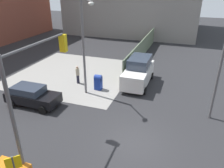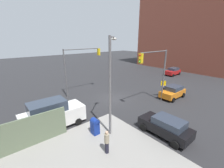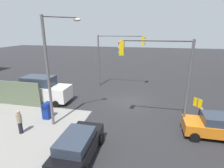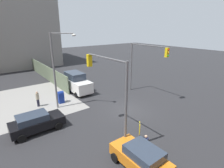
{
  "view_description": "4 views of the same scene",
  "coord_description": "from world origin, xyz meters",
  "px_view_note": "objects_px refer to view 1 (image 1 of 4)",
  "views": [
    {
      "loc": [
        -10.6,
        -2.21,
        8.98
      ],
      "look_at": [
        2.64,
        2.41,
        2.48
      ],
      "focal_mm": 35.0,
      "sensor_mm": 36.0,
      "label": 1
    },
    {
      "loc": [
        12.12,
        14.37,
        7.78
      ],
      "look_at": [
        1.77,
        1.91,
        2.84
      ],
      "focal_mm": 24.0,
      "sensor_mm": 36.0,
      "label": 2
    },
    {
      "loc": [
        -1.84,
        16.65,
        7.03
      ],
      "look_at": [
        1.34,
        2.04,
        2.41
      ],
      "focal_mm": 28.0,
      "sensor_mm": 36.0,
      "label": 3
    },
    {
      "loc": [
        -12.36,
        11.69,
        8.49
      ],
      "look_at": [
        1.1,
        1.39,
        2.92
      ],
      "focal_mm": 28.0,
      "sensor_mm": 36.0,
      "label": 4
    }
  ],
  "objects_px": {
    "mailbox_blue": "(98,82)",
    "van_white_delivery": "(139,72)",
    "hatchback_black": "(32,95)",
    "street_lamp_corner": "(84,42)",
    "pedestrian_crossing": "(78,74)",
    "traffic_signal_nw_corner": "(36,81)"
  },
  "relations": [
    {
      "from": "street_lamp_corner",
      "to": "hatchback_black",
      "type": "distance_m",
      "value": 5.98
    },
    {
      "from": "traffic_signal_nw_corner",
      "to": "pedestrian_crossing",
      "type": "height_order",
      "value": "traffic_signal_nw_corner"
    },
    {
      "from": "traffic_signal_nw_corner",
      "to": "hatchback_black",
      "type": "height_order",
      "value": "traffic_signal_nw_corner"
    },
    {
      "from": "van_white_delivery",
      "to": "pedestrian_crossing",
      "type": "height_order",
      "value": "van_white_delivery"
    },
    {
      "from": "hatchback_black",
      "to": "van_white_delivery",
      "type": "bearing_deg",
      "value": -46.28
    },
    {
      "from": "van_white_delivery",
      "to": "traffic_signal_nw_corner",
      "type": "bearing_deg",
      "value": 166.46
    },
    {
      "from": "hatchback_black",
      "to": "mailbox_blue",
      "type": "bearing_deg",
      "value": -41.55
    },
    {
      "from": "traffic_signal_nw_corner",
      "to": "van_white_delivery",
      "type": "xyz_separation_m",
      "value": [
        11.22,
        -2.7,
        -3.32
      ]
    },
    {
      "from": "street_lamp_corner",
      "to": "mailbox_blue",
      "type": "height_order",
      "value": "street_lamp_corner"
    },
    {
      "from": "mailbox_blue",
      "to": "van_white_delivery",
      "type": "xyz_separation_m",
      "value": [
        2.39,
        -3.2,
        0.52
      ]
    },
    {
      "from": "mailbox_blue",
      "to": "pedestrian_crossing",
      "type": "relative_size",
      "value": 0.81
    },
    {
      "from": "mailbox_blue",
      "to": "hatchback_black",
      "type": "xyz_separation_m",
      "value": [
        -4.39,
        3.89,
        0.08
      ]
    },
    {
      "from": "street_lamp_corner",
      "to": "hatchback_black",
      "type": "bearing_deg",
      "value": 133.03
    },
    {
      "from": "street_lamp_corner",
      "to": "pedestrian_crossing",
      "type": "relative_size",
      "value": 4.52
    },
    {
      "from": "mailbox_blue",
      "to": "van_white_delivery",
      "type": "relative_size",
      "value": 0.26
    },
    {
      "from": "traffic_signal_nw_corner",
      "to": "mailbox_blue",
      "type": "bearing_deg",
      "value": 3.24
    },
    {
      "from": "street_lamp_corner",
      "to": "pedestrian_crossing",
      "type": "distance_m",
      "value": 4.6
    },
    {
      "from": "street_lamp_corner",
      "to": "hatchback_black",
      "type": "xyz_separation_m",
      "value": [
        -3.12,
        3.34,
        -3.86
      ]
    },
    {
      "from": "pedestrian_crossing",
      "to": "van_white_delivery",
      "type": "bearing_deg",
      "value": 41.01
    },
    {
      "from": "hatchback_black",
      "to": "van_white_delivery",
      "type": "relative_size",
      "value": 0.79
    },
    {
      "from": "traffic_signal_nw_corner",
      "to": "street_lamp_corner",
      "type": "xyz_separation_m",
      "value": [
        7.56,
        1.05,
        0.1
      ]
    },
    {
      "from": "street_lamp_corner",
      "to": "van_white_delivery",
      "type": "height_order",
      "value": "street_lamp_corner"
    }
  ]
}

